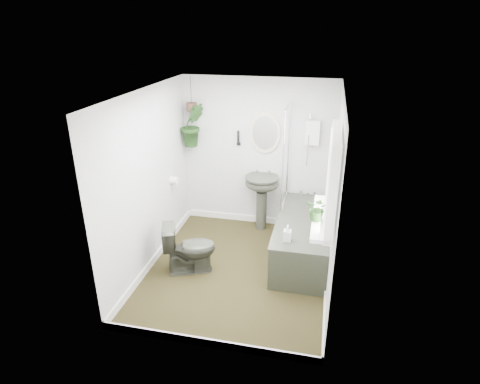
# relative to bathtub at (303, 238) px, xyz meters

# --- Properties ---
(floor) EXTENTS (2.30, 2.80, 0.02)m
(floor) POSITION_rel_bathtub_xyz_m (-0.80, -0.50, -0.30)
(floor) COLOR #2B2811
(floor) RESTS_ON ground
(ceiling) EXTENTS (2.30, 2.80, 0.02)m
(ceiling) POSITION_rel_bathtub_xyz_m (-0.80, -0.50, 2.02)
(ceiling) COLOR white
(ceiling) RESTS_ON ground
(wall_back) EXTENTS (2.30, 0.02, 2.30)m
(wall_back) POSITION_rel_bathtub_xyz_m (-0.80, 0.91, 0.86)
(wall_back) COLOR silver
(wall_back) RESTS_ON ground
(wall_front) EXTENTS (2.30, 0.02, 2.30)m
(wall_front) POSITION_rel_bathtub_xyz_m (-0.80, -1.91, 0.86)
(wall_front) COLOR silver
(wall_front) RESTS_ON ground
(wall_left) EXTENTS (0.02, 2.80, 2.30)m
(wall_left) POSITION_rel_bathtub_xyz_m (-1.96, -0.50, 0.86)
(wall_left) COLOR silver
(wall_left) RESTS_ON ground
(wall_right) EXTENTS (0.02, 2.80, 2.30)m
(wall_right) POSITION_rel_bathtub_xyz_m (0.36, -0.50, 0.86)
(wall_right) COLOR silver
(wall_right) RESTS_ON ground
(skirting) EXTENTS (2.30, 2.80, 0.10)m
(skirting) POSITION_rel_bathtub_xyz_m (-0.80, -0.50, -0.24)
(skirting) COLOR white
(skirting) RESTS_ON floor
(bathtub) EXTENTS (0.72, 1.72, 0.58)m
(bathtub) POSITION_rel_bathtub_xyz_m (0.00, 0.00, 0.00)
(bathtub) COLOR #34362C
(bathtub) RESTS_ON floor
(bath_screen) EXTENTS (0.04, 0.72, 1.40)m
(bath_screen) POSITION_rel_bathtub_xyz_m (-0.33, 0.49, 0.99)
(bath_screen) COLOR silver
(bath_screen) RESTS_ON bathtub
(shower_box) EXTENTS (0.20, 0.10, 0.35)m
(shower_box) POSITION_rel_bathtub_xyz_m (0.00, 0.84, 1.26)
(shower_box) COLOR white
(shower_box) RESTS_ON wall_back
(oval_mirror) EXTENTS (0.46, 0.03, 0.62)m
(oval_mirror) POSITION_rel_bathtub_xyz_m (-0.69, 0.87, 1.21)
(oval_mirror) COLOR beige
(oval_mirror) RESTS_ON wall_back
(wall_sconce) EXTENTS (0.04, 0.04, 0.22)m
(wall_sconce) POSITION_rel_bathtub_xyz_m (-1.09, 0.86, 1.11)
(wall_sconce) COLOR black
(wall_sconce) RESTS_ON wall_back
(toilet_roll_holder) EXTENTS (0.11, 0.11, 0.11)m
(toilet_roll_holder) POSITION_rel_bathtub_xyz_m (-1.90, 0.20, 0.61)
(toilet_roll_holder) COLOR white
(toilet_roll_holder) RESTS_ON wall_left
(window_recess) EXTENTS (0.08, 1.00, 0.90)m
(window_recess) POSITION_rel_bathtub_xyz_m (0.29, -1.20, 1.36)
(window_recess) COLOR white
(window_recess) RESTS_ON wall_right
(window_sill) EXTENTS (0.18, 1.00, 0.04)m
(window_sill) POSITION_rel_bathtub_xyz_m (0.22, -1.20, 0.94)
(window_sill) COLOR white
(window_sill) RESTS_ON wall_right
(window_blinds) EXTENTS (0.01, 0.86, 0.76)m
(window_blinds) POSITION_rel_bathtub_xyz_m (0.24, -1.20, 1.36)
(window_blinds) COLOR white
(window_blinds) RESTS_ON wall_right
(toilet) EXTENTS (0.75, 0.59, 0.67)m
(toilet) POSITION_rel_bathtub_xyz_m (-1.40, -0.65, 0.05)
(toilet) COLOR #34362C
(toilet) RESTS_ON floor
(pedestal_sink) EXTENTS (0.52, 0.44, 0.87)m
(pedestal_sink) POSITION_rel_bathtub_xyz_m (-0.69, 0.70, 0.15)
(pedestal_sink) COLOR #34362C
(pedestal_sink) RESTS_ON floor
(sill_plant) EXTENTS (0.28, 0.26, 0.24)m
(sill_plant) POSITION_rel_bathtub_xyz_m (0.17, -1.32, 1.08)
(sill_plant) COLOR black
(sill_plant) RESTS_ON window_sill
(hanging_plant) EXTENTS (0.46, 0.43, 0.65)m
(hanging_plant) POSITION_rel_bathtub_xyz_m (-1.77, 0.75, 1.30)
(hanging_plant) COLOR black
(hanging_plant) RESTS_ON ceiling
(soap_bottle) EXTENTS (0.09, 0.10, 0.21)m
(soap_bottle) POSITION_rel_bathtub_xyz_m (-0.16, -0.61, 0.39)
(soap_bottle) COLOR black
(soap_bottle) RESTS_ON bathtub
(hanging_pot) EXTENTS (0.16, 0.16, 0.12)m
(hanging_pot) POSITION_rel_bathtub_xyz_m (-1.77, 0.75, 1.57)
(hanging_pot) COLOR #503227
(hanging_pot) RESTS_ON ceiling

